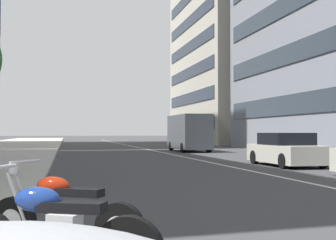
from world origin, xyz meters
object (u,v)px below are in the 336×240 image
(motorcycle_second_in_row, at_px, (63,215))
(motorcycle_far_end_row, at_px, (52,239))
(car_lead_in_lane, at_px, (286,150))
(delivery_van_ahead, at_px, (189,132))

(motorcycle_second_in_row, bearing_deg, motorcycle_far_end_row, 117.47)
(motorcycle_far_end_row, distance_m, car_lead_in_lane, 16.65)
(motorcycle_far_end_row, height_order, delivery_van_ahead, delivery_van_ahead)
(motorcycle_far_end_row, bearing_deg, car_lead_in_lane, -100.37)
(delivery_van_ahead, bearing_deg, car_lead_in_lane, -179.11)
(motorcycle_second_in_row, height_order, delivery_van_ahead, delivery_van_ahead)
(motorcycle_far_end_row, xyz_separation_m, delivery_van_ahead, (29.08, -9.22, 1.04))
(car_lead_in_lane, bearing_deg, delivery_van_ahead, 1.07)
(motorcycle_second_in_row, bearing_deg, car_lead_in_lane, -95.39)
(motorcycle_second_in_row, xyz_separation_m, car_lead_in_lane, (12.37, -9.32, 0.26))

